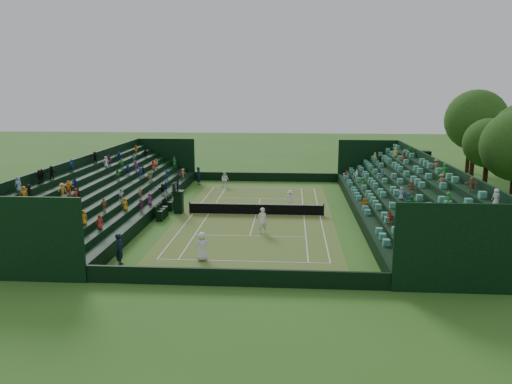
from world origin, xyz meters
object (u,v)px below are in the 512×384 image
(player_near_west, at_px, (202,246))
(player_far_east, at_px, (290,199))
(tennis_net, at_px, (256,209))
(player_near_east, at_px, (262,220))
(umpire_chair, at_px, (178,199))
(player_far_west, at_px, (225,179))

(player_near_west, bearing_deg, player_far_east, -128.87)
(tennis_net, bearing_deg, player_near_east, -81.25)
(umpire_chair, distance_m, player_far_east, 10.10)
(player_far_east, bearing_deg, player_near_east, -101.81)
(player_near_west, relative_size, player_far_west, 1.03)
(umpire_chair, bearing_deg, tennis_net, -1.20)
(player_far_west, distance_m, player_far_east, 11.53)
(player_near_west, distance_m, player_far_west, 23.75)
(tennis_net, relative_size, player_near_east, 5.86)
(player_near_east, relative_size, player_far_east, 1.22)
(player_far_west, relative_size, player_far_east, 1.10)
(umpire_chair, xyz_separation_m, player_far_west, (2.53, 11.67, -0.37))
(player_near_west, height_order, player_near_east, player_near_east)
(tennis_net, height_order, player_far_west, player_far_west)
(player_far_west, bearing_deg, umpire_chair, -85.64)
(player_near_east, bearing_deg, player_far_east, -119.22)
(player_near_east, height_order, player_far_east, player_near_east)
(tennis_net, distance_m, player_far_east, 4.08)
(tennis_net, distance_m, player_far_west, 12.56)
(umpire_chair, bearing_deg, player_far_west, 77.78)
(player_near_west, bearing_deg, player_far_west, -104.20)
(umpire_chair, bearing_deg, player_near_west, -70.66)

